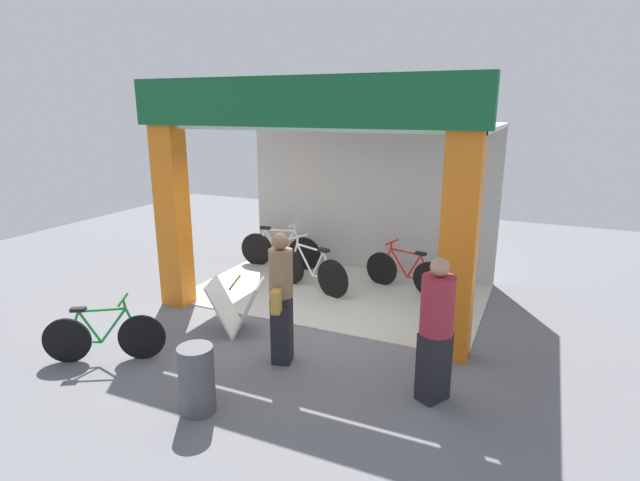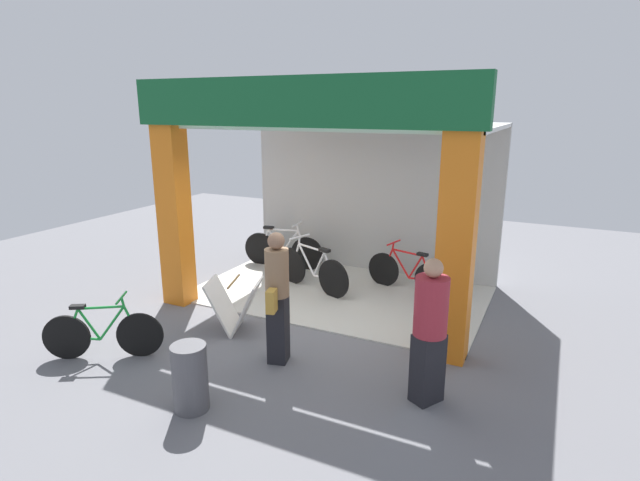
# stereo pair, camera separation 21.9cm
# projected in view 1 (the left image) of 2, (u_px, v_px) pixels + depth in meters

# --- Properties ---
(ground_plane) EXTENTS (17.89, 17.89, 0.00)m
(ground_plane) POSITION_uv_depth(u_px,v_px,m) (299.00, 326.00, 7.59)
(ground_plane) COLOR slate
(ground_plane) RESTS_ON ground
(shop_facade) EXTENTS (5.14, 3.37, 3.59)m
(shop_facade) POSITION_uv_depth(u_px,v_px,m) (339.00, 185.00, 8.46)
(shop_facade) COLOR beige
(shop_facade) RESTS_ON ground
(bicycle_inside_0) EXTENTS (1.55, 0.48, 0.87)m
(bicycle_inside_0) POSITION_uv_depth(u_px,v_px,m) (405.00, 272.00, 8.96)
(bicycle_inside_0) COLOR black
(bicycle_inside_0) RESTS_ON ground
(bicycle_inside_1) EXTENTS (1.65, 0.64, 0.95)m
(bicycle_inside_1) POSITION_uv_depth(u_px,v_px,m) (311.00, 270.00, 8.97)
(bicycle_inside_1) COLOR black
(bicycle_inside_1) RESTS_ON ground
(bicycle_inside_2) EXTENTS (1.73, 0.47, 0.95)m
(bicycle_inside_2) POSITION_uv_depth(u_px,v_px,m) (280.00, 250.00, 10.24)
(bicycle_inside_2) COLOR black
(bicycle_inside_2) RESTS_ON ground
(bicycle_parked_0) EXTENTS (1.34, 0.81, 0.84)m
(bicycle_parked_0) POSITION_uv_depth(u_px,v_px,m) (104.00, 336.00, 6.49)
(bicycle_parked_0) COLOR black
(bicycle_parked_0) RESTS_ON ground
(sandwich_board_sign) EXTENTS (0.90, 0.80, 0.79)m
(sandwich_board_sign) POSITION_uv_depth(u_px,v_px,m) (236.00, 307.00, 7.31)
(sandwich_board_sign) COLOR silver
(sandwich_board_sign) RESTS_ON ground
(pedestrian_0) EXTENTS (0.50, 0.50, 1.67)m
(pedestrian_0) POSITION_uv_depth(u_px,v_px,m) (436.00, 328.00, 5.49)
(pedestrian_0) COLOR black
(pedestrian_0) RESTS_ON ground
(pedestrian_1) EXTENTS (0.37, 0.53, 1.72)m
(pedestrian_1) POSITION_uv_depth(u_px,v_px,m) (281.00, 298.00, 6.32)
(pedestrian_1) COLOR black
(pedestrian_1) RESTS_ON ground
(trash_bin) EXTENTS (0.38, 0.38, 0.75)m
(trash_bin) POSITION_uv_depth(u_px,v_px,m) (197.00, 379.00, 5.39)
(trash_bin) COLOR #4C4C51
(trash_bin) RESTS_ON ground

